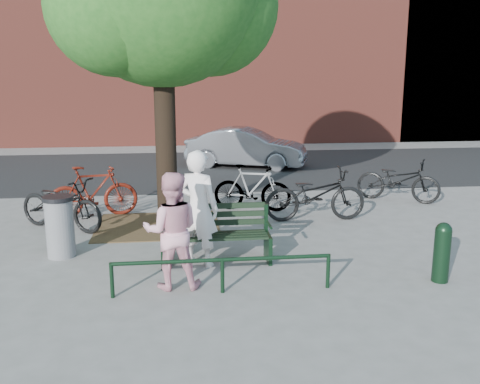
{
  "coord_description": "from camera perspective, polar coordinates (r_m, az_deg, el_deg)",
  "views": [
    {
      "loc": [
        -0.56,
        -8.13,
        3.01
      ],
      "look_at": [
        0.5,
        1.0,
        0.93
      ],
      "focal_mm": 40.0,
      "sensor_mm": 36.0,
      "label": 1
    }
  ],
  "objects": [
    {
      "name": "bicycle_e",
      "position": [
        13.12,
        16.53,
        1.22
      ],
      "size": [
        1.99,
        1.57,
        1.01
      ],
      "primitive_type": "imported",
      "rotation": [
        0.0,
        0.0,
        1.02
      ],
      "color": "black",
      "rests_on": "ground"
    },
    {
      "name": "dirt_pit",
      "position": [
        10.76,
        -8.72,
        -3.57
      ],
      "size": [
        2.4,
        2.0,
        0.02
      ],
      "primitive_type": "cube",
      "color": "brown",
      "rests_on": "ground"
    },
    {
      "name": "parked_car",
      "position": [
        17.1,
        0.69,
        4.74
      ],
      "size": [
        4.01,
        2.54,
        1.25
      ],
      "primitive_type": "imported",
      "rotation": [
        0.0,
        0.0,
        1.22
      ],
      "color": "gray",
      "rests_on": "ground"
    },
    {
      "name": "litter_bin",
      "position": [
        9.29,
        -18.67,
        -3.47
      ],
      "size": [
        0.5,
        0.5,
        1.03
      ],
      "color": "gray",
      "rests_on": "ground"
    },
    {
      "name": "person_right",
      "position": [
        7.54,
        -7.31,
        -4.13
      ],
      "size": [
        0.82,
        0.65,
        1.67
      ],
      "primitive_type": "imported",
      "rotation": [
        0.0,
        0.0,
        3.12
      ],
      "color": "pink",
      "rests_on": "ground"
    },
    {
      "name": "bicycle_c",
      "position": [
        11.03,
        8.02,
        -0.29
      ],
      "size": [
        2.07,
        0.73,
        1.09
      ],
      "primitive_type": "imported",
      "rotation": [
        0.0,
        0.0,
        1.56
      ],
      "color": "black",
      "rests_on": "ground"
    },
    {
      "name": "road",
      "position": [
        16.91,
        -4.62,
        2.49
      ],
      "size": [
        40.0,
        7.0,
        0.01
      ],
      "primitive_type": "cube",
      "color": "black",
      "rests_on": "ground"
    },
    {
      "name": "park_bench",
      "position": [
        8.61,
        -2.61,
        -4.35
      ],
      "size": [
        1.74,
        0.54,
        0.97
      ],
      "color": "black",
      "rests_on": "ground"
    },
    {
      "name": "bicycle_a",
      "position": [
        10.87,
        -18.53,
        -1.2
      ],
      "size": [
        2.02,
        1.6,
        1.03
      ],
      "primitive_type": "imported",
      "rotation": [
        0.0,
        0.0,
        1.02
      ],
      "color": "black",
      "rests_on": "ground"
    },
    {
      "name": "bollard",
      "position": [
        8.31,
        20.75,
        -5.82
      ],
      "size": [
        0.24,
        0.24,
        0.89
      ],
      "color": "black",
      "rests_on": "ground"
    },
    {
      "name": "person_left",
      "position": [
        8.34,
        -4.46,
        -1.77
      ],
      "size": [
        0.8,
        0.73,
        1.84
      ],
      "primitive_type": "imported",
      "rotation": [
        0.0,
        0.0,
        2.58
      ],
      "color": "white",
      "rests_on": "ground"
    },
    {
      "name": "guard_railing",
      "position": [
        7.42,
        -1.9,
        -7.8
      ],
      "size": [
        3.06,
        0.06,
        0.51
      ],
      "color": "black",
      "rests_on": "ground"
    },
    {
      "name": "bicycle_b",
      "position": [
        11.58,
        -15.39,
        0.03
      ],
      "size": [
        1.89,
        0.84,
        1.1
      ],
      "primitive_type": "imported",
      "rotation": [
        0.0,
        0.0,
        1.76
      ],
      "color": "#4F140B",
      "rests_on": "ground"
    },
    {
      "name": "bicycle_d",
      "position": [
        11.71,
        1.32,
        0.45
      ],
      "size": [
        1.78,
        0.95,
        1.03
      ],
      "primitive_type": "imported",
      "rotation": [
        0.0,
        0.0,
        1.28
      ],
      "color": "gray",
      "rests_on": "ground"
    },
    {
      "name": "ground",
      "position": [
        8.68,
        -2.54,
        -7.52
      ],
      "size": [
        90.0,
        90.0,
        0.0
      ],
      "primitive_type": "plane",
      "color": "gray",
      "rests_on": "ground"
    }
  ]
}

